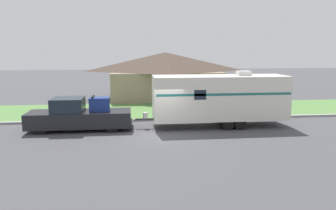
{
  "coord_description": "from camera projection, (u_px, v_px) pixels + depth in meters",
  "views": [
    {
      "loc": [
        -1.73,
        -17.78,
        4.77
      ],
      "look_at": [
        0.48,
        1.67,
        1.4
      ],
      "focal_mm": 35.0,
      "sensor_mm": 36.0,
      "label": 1
    }
  ],
  "objects": [
    {
      "name": "ground_plane",
      "position": [
        163.0,
        135.0,
        18.41
      ],
      "size": [
        120.0,
        120.0,
        0.0
      ],
      "primitive_type": "plane",
      "color": "#47474C"
    },
    {
      "name": "travel_trailer",
      "position": [
        220.0,
        97.0,
        20.14
      ],
      "size": [
        9.3,
        2.37,
        3.43
      ],
      "color": "black",
      "rests_on": "ground_plane"
    },
    {
      "name": "curb_strip",
      "position": [
        157.0,
        119.0,
        22.07
      ],
      "size": [
        80.0,
        0.3,
        0.14
      ],
      "color": "#999993",
      "rests_on": "ground_plane"
    },
    {
      "name": "pickup_truck",
      "position": [
        79.0,
        116.0,
        19.35
      ],
      "size": [
        6.12,
        1.96,
        2.04
      ],
      "color": "black",
      "rests_on": "ground_plane"
    },
    {
      "name": "mailbox",
      "position": [
        219.0,
        101.0,
        23.4
      ],
      "size": [
        0.48,
        0.2,
        1.4
      ],
      "color": "brown",
      "rests_on": "ground_plane"
    },
    {
      "name": "lawn_strip",
      "position": [
        154.0,
        110.0,
        25.65
      ],
      "size": [
        80.0,
        7.0,
        0.03
      ],
      "color": "#568442",
      "rests_on": "ground_plane"
    },
    {
      "name": "house_across_street",
      "position": [
        165.0,
        74.0,
        32.18
      ],
      "size": [
        11.17,
        7.65,
        4.44
      ],
      "color": "gray",
      "rests_on": "ground_plane"
    }
  ]
}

